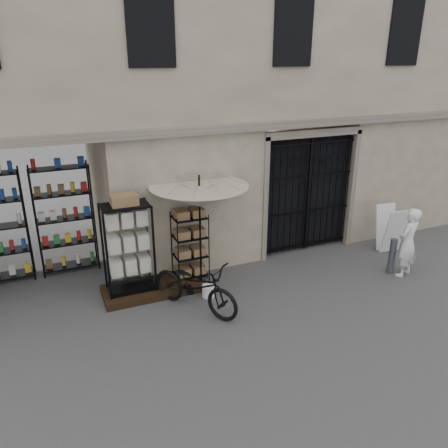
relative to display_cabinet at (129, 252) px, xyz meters
name	(u,v)px	position (x,y,z in m)	size (l,w,h in m)	color
ground	(288,304)	(2.81, -1.59, -0.97)	(80.00, 80.00, 0.00)	#252528
main_building	(212,63)	(2.81, 2.41, 3.53)	(14.00, 4.00, 9.00)	tan
shop_recess	(32,220)	(-1.69, 1.21, 0.53)	(3.00, 1.70, 3.00)	black
shop_shelving	(31,224)	(-1.74, 1.71, 0.28)	(2.70, 0.50, 2.50)	black
iron_gate	(305,192)	(4.56, 0.68, 0.53)	(2.50, 0.21, 3.00)	black
step_platform	(151,289)	(0.41, -0.04, -0.90)	(2.00, 0.90, 0.15)	black
display_cabinet	(129,252)	(0.00, 0.00, 0.00)	(1.02, 0.76, 1.98)	black
wire_rack	(190,248)	(1.35, 0.15, -0.20)	(0.70, 0.51, 1.57)	black
market_umbrella	(199,191)	(1.53, -0.02, 1.12)	(2.32, 2.34, 2.91)	black
white_bucket	(208,291)	(1.44, -0.69, -0.85)	(0.26, 0.26, 0.25)	white
bicycle	(196,309)	(1.03, -1.05, -0.97)	(0.69, 1.04, 1.97)	black
steel_bollard	(392,256)	(5.66, -1.33, -0.55)	(0.15, 0.15, 0.84)	slate
shopkeeper	(403,275)	(5.87, -1.53, -0.97)	(0.58, 1.59, 0.38)	white
easel_sign	(390,229)	(6.47, -0.37, -0.37)	(0.62, 0.69, 1.16)	silver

